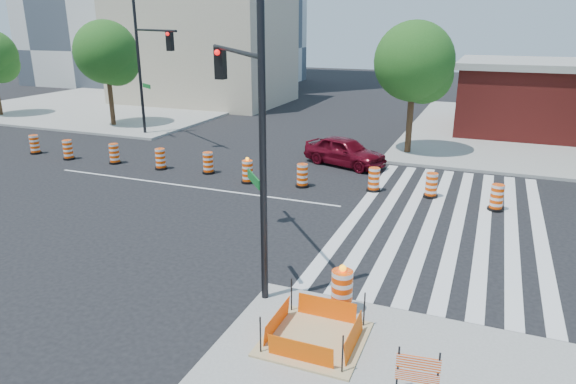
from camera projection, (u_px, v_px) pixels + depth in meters
name	position (u px, v px, depth m)	size (l,w,h in m)	color
ground	(188.00, 186.00, 22.61)	(120.00, 120.00, 0.00)	black
sidewalk_nw	(123.00, 104.00, 44.78)	(22.00, 22.00, 0.15)	gray
crosswalk_east	(445.00, 220.00, 18.75)	(6.75, 13.50, 0.01)	silver
lane_centerline	(188.00, 186.00, 22.61)	(14.00, 0.12, 0.01)	silver
excavation_pit	(314.00, 337.00, 11.44)	(2.20, 2.20, 0.90)	tan
beige_midrise	(203.00, 44.00, 44.63)	(14.00, 10.00, 10.00)	#BBA98E
red_coupe	(345.00, 151.00, 25.69)	(1.71, 4.26, 1.45)	#580715
signal_pole_se	(246.00, 109.00, 13.25)	(3.84, 4.60, 7.74)	black
signal_pole_nw	(148.00, 56.00, 29.93)	(5.20, 3.51, 8.11)	black
pit_drum	(342.00, 293.00, 12.40)	(0.65, 0.65, 1.27)	black
barricade	(418.00, 370.00, 9.65)	(0.82, 0.14, 0.97)	#FC4705
tree_north_b	(107.00, 56.00, 33.91)	(4.15, 4.15, 7.05)	#382314
tree_north_c	(415.00, 66.00, 26.55)	(4.12, 4.12, 7.01)	#382314
median_drum_0	(35.00, 145.00, 28.06)	(0.60, 0.60, 1.02)	black
median_drum_1	(68.00, 150.00, 26.89)	(0.60, 0.60, 1.02)	black
median_drum_2	(114.00, 154.00, 26.10)	(0.60, 0.60, 1.02)	black
median_drum_3	(161.00, 160.00, 25.10)	(0.60, 0.60, 1.02)	black
median_drum_4	(208.00, 164.00, 24.41)	(0.60, 0.60, 1.02)	black
median_drum_5	(248.00, 172.00, 22.98)	(0.60, 0.60, 1.18)	black
median_drum_6	(302.00, 176.00, 22.41)	(0.60, 0.60, 1.02)	black
median_drum_7	(374.00, 180.00, 21.83)	(0.60, 0.60, 1.02)	black
median_drum_8	(431.00, 186.00, 21.08)	(0.60, 0.60, 1.02)	black
median_drum_9	(497.00, 198.00, 19.61)	(0.60, 0.60, 1.02)	black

